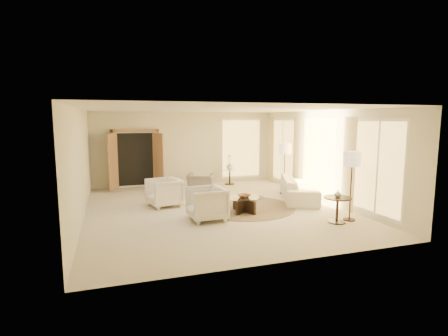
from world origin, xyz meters
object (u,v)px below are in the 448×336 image
object	(u,v)px
bowl	(244,196)
side_table	(230,175)
accent_chair	(201,179)
side_vase	(230,166)
armchair_left	(164,191)
end_vase	(338,194)
sofa	(299,189)
floor_lamp_far	(352,162)
end_table	(337,205)
floor_lamp_near	(285,151)
coffee_table	(244,203)
armchair_right	(207,202)

from	to	relation	value
bowl	side_table	bearing A→B (deg)	76.50
accent_chair	side_vase	bearing A→B (deg)	-128.01
armchair_left	end_vase	distance (m)	4.84
accent_chair	side_vase	xyz separation A→B (m)	(1.36, 0.78, 0.33)
accent_chair	side_vase	world-z (taller)	side_vase
sofa	floor_lamp_far	bearing A→B (deg)	-156.06
accent_chair	end_vase	bearing A→B (deg)	136.92
armchair_left	bowl	distance (m)	2.40
end_vase	side_vase	world-z (taller)	side_vase
end_table	bowl	distance (m)	2.43
accent_chair	floor_lamp_near	bearing A→B (deg)	173.25
side_table	end_vase	xyz separation A→B (m)	(0.86, -5.64, 0.37)
coffee_table	end_table	bearing A→B (deg)	-41.30
armchair_right	end_vase	distance (m)	3.24
sofa	end_table	xyz separation A→B (m)	(-0.36, -2.49, 0.08)
sofa	coffee_table	distance (m)	2.36
armchair_right	floor_lamp_far	xyz separation A→B (m)	(3.42, -1.15, 1.02)
sofa	armchair_left	size ratio (longest dim) A/B	2.70
floor_lamp_near	side_vase	bearing A→B (deg)	118.73
armchair_left	end_table	distance (m)	4.83
end_table	end_vase	distance (m)	0.29
accent_chair	bowl	distance (m)	3.28
floor_lamp_far	bowl	distance (m)	2.91
armchair_right	bowl	xyz separation A→B (m)	(1.16, 0.38, -0.00)
end_table	floor_lamp_far	size ratio (longest dim) A/B	0.39
end_table	bowl	bearing A→B (deg)	138.70
side_table	floor_lamp_near	distance (m)	2.75
armchair_left	side_table	xyz separation A→B (m)	(2.95, 2.67, -0.09)
armchair_right	accent_chair	xyz separation A→B (m)	(0.77, 3.63, -0.06)
sofa	armchair_right	xyz separation A→B (m)	(-3.35, -1.26, 0.11)
armchair_right	bowl	size ratio (longest dim) A/B	2.72
side_vase	coffee_table	bearing A→B (deg)	-103.50
end_table	accent_chair	bearing A→B (deg)	114.58
floor_lamp_near	side_vase	size ratio (longest dim) A/B	6.26
sofa	bowl	world-z (taller)	sofa
armchair_right	side_table	world-z (taller)	armchair_right
armchair_right	floor_lamp_far	distance (m)	3.75
coffee_table	armchair_left	bearing A→B (deg)	145.42
sofa	floor_lamp_near	xyz separation A→B (m)	(-0.01, 0.94, 1.11)
armchair_right	accent_chair	distance (m)	3.71
sofa	bowl	bearing A→B (deg)	134.20
end_vase	accent_chair	bearing A→B (deg)	114.58
side_table	side_vase	size ratio (longest dim) A/B	2.14
sofa	accent_chair	distance (m)	3.51
armchair_left	end_vase	bearing A→B (deg)	38.42
armchair_left	accent_chair	xyz separation A→B (m)	(1.58, 1.89, -0.05)
end_table	end_vase	bearing A→B (deg)	0.00
armchair_left	floor_lamp_near	xyz separation A→B (m)	(4.16, 0.46, 1.02)
coffee_table	side_table	xyz separation A→B (m)	(0.97, 4.03, 0.10)
armchair_left	bowl	bearing A→B (deg)	41.80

